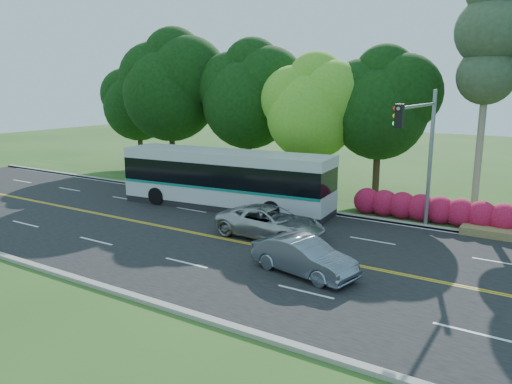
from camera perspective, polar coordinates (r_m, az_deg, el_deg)
The scene contains 12 objects.
ground at distance 23.35m, azimuth -1.49°, elevation -5.84°, with size 120.00×120.00×0.00m, color #274E1A.
road at distance 23.34m, azimuth -1.49°, elevation -5.82°, with size 60.00×14.00×0.02m, color black.
curb_north at distance 29.31m, azimuth 6.30°, elevation -2.00°, with size 60.00×0.30×0.15m, color #9A958B.
curb_south at distance 18.21m, azimuth -14.33°, elevation -11.36°, with size 60.00×0.30×0.15m, color #9A958B.
grass_verge at distance 30.94m, azimuth 7.81°, elevation -1.32°, with size 60.00×4.00×0.10m, color #274E1A.
lane_markings at distance 23.39m, azimuth -1.68°, elevation -5.75°, with size 57.60×13.82×0.00m.
tree_row at distance 35.23m, azimuth 2.51°, elevation 11.39°, with size 44.70×9.10×13.84m.
bougainvillea_hedge at distance 27.87m, azimuth 20.65°, elevation -2.11°, with size 9.50×2.25×1.50m.
traffic_signal at distance 24.69m, azimuth 18.45°, elevation 5.63°, with size 0.42×6.10×7.00m.
transit_bus at distance 29.55m, azimuth -3.54°, elevation 1.39°, with size 13.13×3.97×3.38m.
sedan at distance 19.49m, azimuth 5.50°, elevation -7.35°, with size 1.50×4.31×1.42m, color slate.
suv at distance 23.90m, azimuth 1.67°, elevation -3.50°, with size 2.47×5.36×1.49m, color #AEB0B2.
Camera 1 is at (12.35, -18.44, 7.24)m, focal length 35.00 mm.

